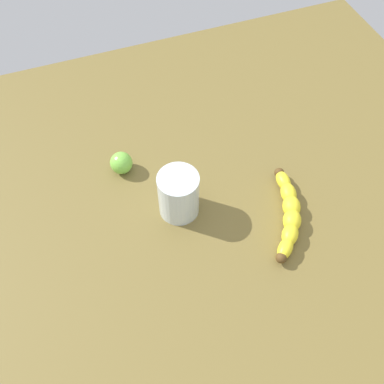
% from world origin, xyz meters
% --- Properties ---
extents(wooden_tabletop, '(1.20, 1.20, 0.03)m').
position_xyz_m(wooden_tabletop, '(0.00, 0.00, 0.01)').
color(wooden_tabletop, brown).
rests_on(wooden_tabletop, ground).
extents(banana, '(0.10, 0.19, 0.03)m').
position_xyz_m(banana, '(-0.11, 0.00, 0.05)').
color(banana, yellow).
rests_on(banana, wooden_tabletop).
extents(smoothie_glass, '(0.08, 0.08, 0.10)m').
position_xyz_m(smoothie_glass, '(0.07, -0.09, 0.08)').
color(smoothie_glass, silver).
rests_on(smoothie_glass, wooden_tabletop).
extents(lime_fruit, '(0.05, 0.05, 0.05)m').
position_xyz_m(lime_fruit, '(0.15, -0.22, 0.05)').
color(lime_fruit, '#75C142').
rests_on(lime_fruit, wooden_tabletop).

